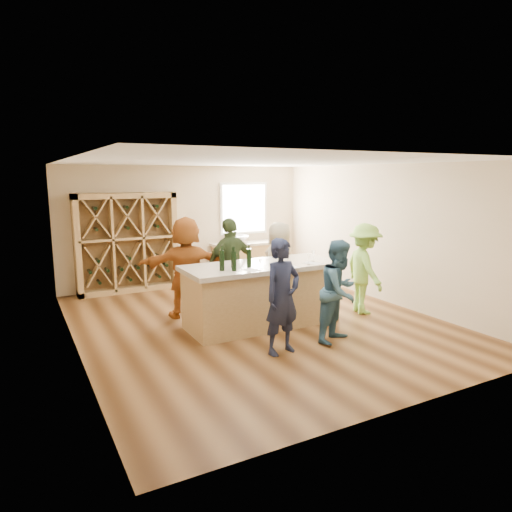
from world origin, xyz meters
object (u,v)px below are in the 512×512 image
wine_bottle_a (222,260)px  wine_bottle_c (233,260)px  sink (238,239)px  person_server (364,269)px  person_near_right (340,291)px  person_near_left (282,297)px  person_far_mid (231,266)px  wine_rack (127,243)px  wine_bottle_b (234,261)px  wine_bottle_d (249,258)px  person_far_right (279,263)px  tasting_counter_base (262,297)px  person_far_left (186,267)px

wine_bottle_a → wine_bottle_c: (0.25, 0.11, -0.03)m
sink → person_server: 3.77m
wine_bottle_a → person_near_right: size_ratio=0.20×
wine_bottle_a → person_near_left: person_near_left is taller
person_far_mid → wine_rack: bearing=-68.5°
sink → wine_bottle_b: size_ratio=1.75×
wine_rack → person_near_left: bearing=-76.3°
wine_bottle_d → person_far_right: person_far_right is taller
person_near_left → wine_rack: bearing=93.1°
wine_bottle_a → wine_bottle_c: bearing=24.0°
sink → wine_bottle_a: 4.11m
tasting_counter_base → person_far_mid: (-0.16, 0.93, 0.40)m
wine_bottle_d → tasting_counter_base: bearing=27.9°
person_near_left → sink: bearing=60.9°
person_near_left → person_near_right: (1.04, -0.00, -0.04)m
tasting_counter_base → person_far_left: bearing=132.1°
tasting_counter_base → person_far_mid: size_ratio=1.44×
sink → person_server: (0.85, -3.67, -0.16)m
sink → person_near_left: bearing=-108.5°
person_far_mid → tasting_counter_base: bearing=92.6°
person_far_mid → person_far_right: size_ratio=1.09×
wine_bottle_a → person_far_right: 2.23m
wine_bottle_b → wine_rack: bearing=102.6°
person_far_left → wine_bottle_c: bearing=122.5°
wine_bottle_d → person_near_right: 1.55m
person_server → person_far_mid: (-2.19, 1.22, 0.05)m
wine_bottle_c → tasting_counter_base: bearing=7.4°
tasting_counter_base → sink: bearing=70.7°
wine_bottle_c → person_far_right: size_ratio=0.16×
tasting_counter_base → person_near_right: bearing=-61.9°
wine_bottle_c → person_far_left: bearing=108.6°
person_near_right → person_server: 1.68m
sink → wine_bottle_c: wine_bottle_c is taller
wine_rack → person_near_right: size_ratio=1.37×
wine_rack → wine_bottle_b: 3.85m
tasting_counter_base → person_far_right: (0.98, 1.05, 0.33)m
wine_bottle_a → wine_rack: bearing=100.6°
wine_rack → person_near_left: wine_rack is taller
tasting_counter_base → wine_bottle_d: (-0.35, -0.18, 0.74)m
sink → person_far_mid: bearing=-118.7°
wine_bottle_c → wine_bottle_b: bearing=-110.9°
wine_bottle_c → person_server: (2.63, -0.21, -0.36)m
tasting_counter_base → person_far_left: (-0.98, 1.09, 0.43)m
person_far_right → wine_rack: bearing=-60.3°
wine_bottle_d → person_server: bearing=-2.4°
sink → wine_bottle_c: bearing=-117.2°
person_near_right → person_far_left: (-1.66, 2.35, 0.12)m
wine_bottle_a → person_near_right: person_near_right is taller
tasting_counter_base → wine_bottle_d: wine_bottle_d is taller
sink → wine_bottle_b: bearing=-116.8°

